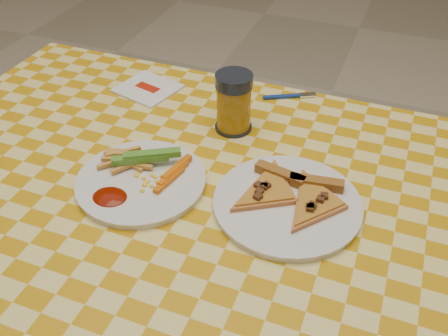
{
  "coord_description": "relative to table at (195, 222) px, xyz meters",
  "views": [
    {
      "loc": [
        0.3,
        -0.62,
        1.38
      ],
      "look_at": [
        0.03,
        0.07,
        0.78
      ],
      "focal_mm": 40.0,
      "sensor_mm": 36.0,
      "label": 1
    }
  ],
  "objects": [
    {
      "name": "napkin",
      "position": [
        -0.26,
        0.31,
        0.08
      ],
      "size": [
        0.16,
        0.15,
        0.01
      ],
      "rotation": [
        0.0,
        0.0,
        -0.25
      ],
      "color": "white",
      "rests_on": "table"
    },
    {
      "name": "fork",
      "position": [
        0.08,
        0.4,
        0.08
      ],
      "size": [
        0.12,
        0.07,
        0.01
      ],
      "rotation": [
        0.0,
        0.0,
        0.49
      ],
      "color": "navy",
      "rests_on": "table"
    },
    {
      "name": "drink_glass",
      "position": [
        -0.01,
        0.23,
        0.14
      ],
      "size": [
        0.08,
        0.08,
        0.13
      ],
      "color": "black",
      "rests_on": "table"
    },
    {
      "name": "fries_veggies",
      "position": [
        -0.11,
        0.0,
        0.1
      ],
      "size": [
        0.2,
        0.18,
        0.04
      ],
      "color": "gold",
      "rests_on": "plate_left"
    },
    {
      "name": "pizza_slices",
      "position": [
        0.17,
        0.04,
        0.09
      ],
      "size": [
        0.23,
        0.21,
        0.02
      ],
      "color": "#CF813F",
      "rests_on": "plate_right"
    },
    {
      "name": "plate_left",
      "position": [
        -0.1,
        -0.01,
        0.08
      ],
      "size": [
        0.27,
        0.27,
        0.01
      ],
      "primitive_type": "cylinder",
      "rotation": [
        0.0,
        0.0,
        -0.13
      ],
      "color": "white",
      "rests_on": "table"
    },
    {
      "name": "table",
      "position": [
        0.0,
        0.0,
        0.0
      ],
      "size": [
        1.28,
        0.88,
        0.76
      ],
      "color": "silver",
      "rests_on": "ground"
    },
    {
      "name": "plate_right",
      "position": [
        0.17,
        0.03,
        0.08
      ],
      "size": [
        0.34,
        0.34,
        0.01
      ],
      "primitive_type": "cylinder",
      "rotation": [
        0.0,
        0.0,
        0.37
      ],
      "color": "white",
      "rests_on": "table"
    }
  ]
}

